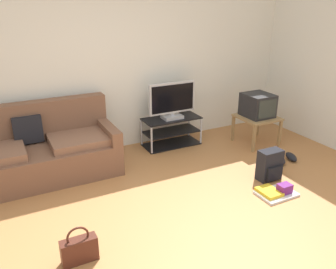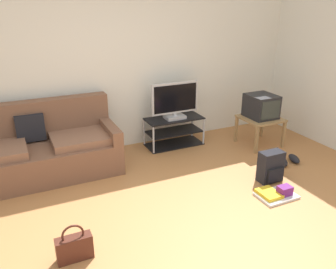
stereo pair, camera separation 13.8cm
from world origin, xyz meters
name	(u,v)px [view 1 (the left image)]	position (x,y,z in m)	size (l,w,h in m)	color
ground_plane	(195,232)	(0.00, 0.00, -0.01)	(9.00, 9.80, 0.02)	#B27542
wall_back	(110,61)	(0.00, 2.45, 1.35)	(9.00, 0.10, 2.70)	silver
couch	(37,152)	(-1.21, 1.96, 0.34)	(2.01, 0.88, 0.94)	brown
tv_stand	(171,131)	(0.82, 2.10, 0.23)	(0.90, 0.41, 0.45)	black
flat_tv	(172,101)	(0.82, 2.07, 0.73)	(0.77, 0.22, 0.57)	#B2B2B7
side_table	(257,120)	(2.06, 1.53, 0.39)	(0.58, 0.58, 0.46)	#9E7A4C
crt_tv	(258,105)	(2.06, 1.55, 0.64)	(0.41, 0.45, 0.36)	#232326
backpack	(270,165)	(1.42, 0.51, 0.20)	(0.31, 0.24, 0.40)	black
handbag	(79,249)	(-1.14, 0.10, 0.13)	(0.32, 0.12, 0.37)	#4C2319
sneakers_pair	(286,158)	(2.02, 0.80, 0.04)	(0.43, 0.30, 0.09)	black
floor_tray	(276,192)	(1.23, 0.15, 0.04)	(0.45, 0.33, 0.14)	silver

